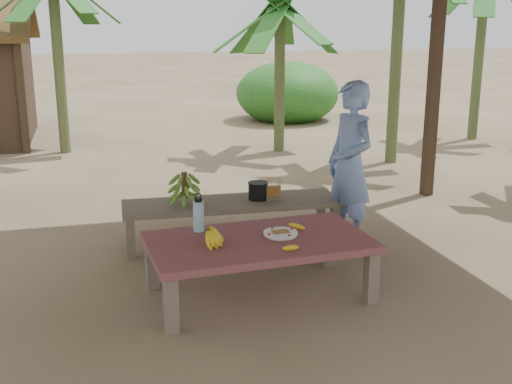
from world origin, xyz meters
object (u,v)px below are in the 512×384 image
object	(u,v)px
ripe_banana_bunch	(207,236)
woman	(350,165)
cooking_pot	(258,191)
work_table	(259,246)
plate	(281,234)
water_flask	(199,215)
bench	(232,206)

from	to	relation	value
ripe_banana_bunch	woman	world-z (taller)	woman
cooking_pot	work_table	bearing A→B (deg)	-104.88
work_table	ripe_banana_bunch	size ratio (longest dim) A/B	7.47
ripe_banana_bunch	cooking_pot	size ratio (longest dim) A/B	1.23
ripe_banana_bunch	plate	size ratio (longest dim) A/B	0.87
water_flask	bench	bearing A→B (deg)	62.83
bench	cooking_pot	bearing A→B (deg)	2.25
bench	woman	world-z (taller)	woman
work_table	plate	xyz separation A→B (m)	(0.19, 0.03, 0.08)
plate	work_table	bearing A→B (deg)	-171.04
water_flask	woman	xyz separation A→B (m)	(1.66, 0.68, 0.19)
plate	cooking_pot	bearing A→B (deg)	83.06
work_table	cooking_pot	size ratio (longest dim) A/B	9.22
work_table	plate	bearing A→B (deg)	5.57
water_flask	cooking_pot	bearing A→B (deg)	51.61
bench	woman	bearing A→B (deg)	-13.42
work_table	cooking_pot	bearing A→B (deg)	71.73
ripe_banana_bunch	water_flask	world-z (taller)	water_flask
ripe_banana_bunch	woman	xyz separation A→B (m)	(1.65, 1.04, 0.26)
water_flask	cooking_pot	distance (m)	1.28
plate	water_flask	bearing A→B (deg)	155.03
cooking_pot	plate	bearing A→B (deg)	-96.94
bench	water_flask	size ratio (longest dim) A/B	6.66
work_table	water_flask	world-z (taller)	water_flask
work_table	plate	world-z (taller)	plate
plate	woman	world-z (taller)	woman
plate	bench	bearing A→B (deg)	95.32
cooking_pot	woman	bearing A→B (deg)	-20.59
bench	ripe_banana_bunch	distance (m)	1.47
ripe_banana_bunch	woman	size ratio (longest dim) A/B	0.15
plate	water_flask	world-z (taller)	water_flask
bench	water_flask	bearing A→B (deg)	-114.69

